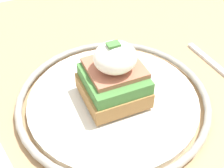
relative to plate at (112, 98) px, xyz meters
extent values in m
cube|color=tan|center=(0.01, 0.00, -0.02)|extent=(1.11, 0.75, 0.03)
cylinder|color=tan|center=(-0.49, -0.31, -0.39)|extent=(0.06, 0.06, 0.71)
cylinder|color=silver|center=(0.00, 0.00, 0.00)|extent=(0.24, 0.24, 0.01)
torus|color=gray|center=(0.00, 0.00, 0.00)|extent=(0.27, 0.27, 0.01)
cube|color=#9E703D|center=(0.00, 0.00, 0.02)|extent=(0.08, 0.08, 0.02)
cube|color=#427A38|center=(0.00, 0.00, 0.04)|extent=(0.08, 0.08, 0.02)
cube|color=#AD664C|center=(0.00, 0.00, 0.05)|extent=(0.07, 0.07, 0.01)
ellipsoid|color=white|center=(0.00, 0.01, 0.08)|extent=(0.06, 0.05, 0.04)
cube|color=#47843D|center=(0.00, 0.00, 0.10)|extent=(0.02, 0.01, 0.00)
cube|color=silver|center=(-0.19, -0.02, -0.01)|extent=(0.02, 0.11, 0.00)
cube|color=silver|center=(0.16, 0.04, -0.01)|extent=(0.04, 0.13, 0.00)
camera|label=1|loc=(0.13, 0.29, 0.32)|focal=50.00mm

